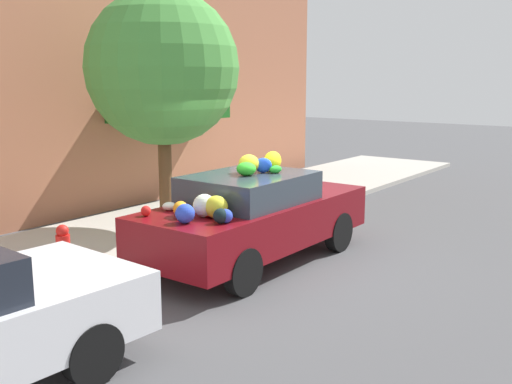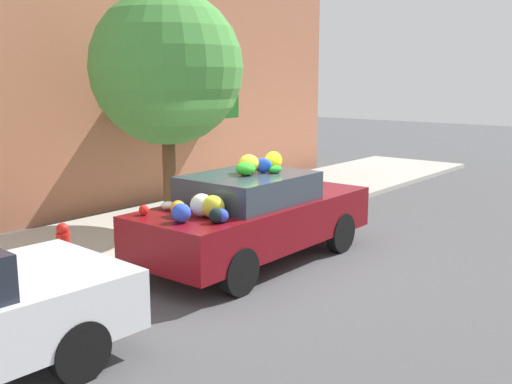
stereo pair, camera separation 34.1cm
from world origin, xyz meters
The scene contains 6 objects.
ground_plane centered at (0.00, 0.00, 0.00)m, with size 60.00×60.00×0.00m, color #4C4C4F.
sidewalk_curb centered at (0.00, 2.70, 0.06)m, with size 24.00×3.20×0.11m.
building_facade centered at (0.12, 4.92, 2.80)m, with size 18.00×1.20×5.66m.
street_tree centered at (0.36, 2.39, 3.02)m, with size 2.74×2.74×4.29m.
fire_hydrant centered at (-2.33, 1.75, 0.46)m, with size 0.20×0.20×0.70m.
art_car centered at (-0.05, 0.05, 0.77)m, with size 4.19×1.69×1.72m.
Camera 1 is at (-7.28, -5.38, 2.87)m, focal length 42.00 mm.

